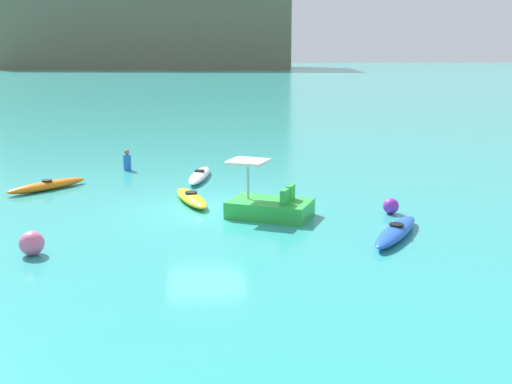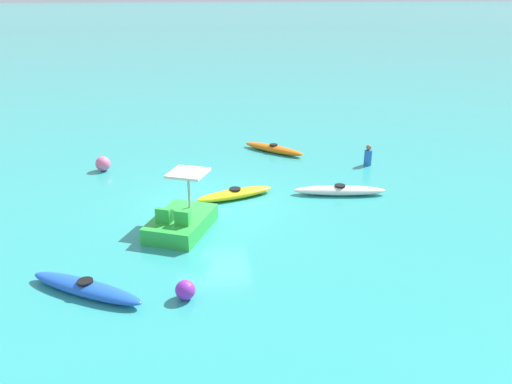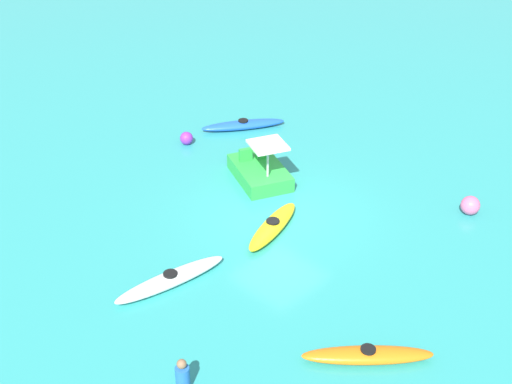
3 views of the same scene
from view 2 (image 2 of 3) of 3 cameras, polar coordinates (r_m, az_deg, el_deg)
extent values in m
plane|color=teal|center=(17.61, -4.94, -1.41)|extent=(600.00, 600.00, 0.00)
ellipsoid|color=blue|center=(13.22, -18.36, -10.08)|extent=(2.25, 3.06, 0.32)
cylinder|color=black|center=(13.12, -18.46, -9.39)|extent=(0.52, 0.52, 0.05)
ellipsoid|color=white|center=(18.59, 9.28, 0.17)|extent=(1.12, 3.35, 0.32)
cylinder|color=black|center=(18.52, 9.31, 0.71)|extent=(0.44, 0.44, 0.05)
ellipsoid|color=yellow|center=(18.05, -2.34, -0.21)|extent=(1.43, 2.89, 0.32)
cylinder|color=black|center=(17.98, -2.35, 0.34)|extent=(0.50, 0.50, 0.05)
ellipsoid|color=orange|center=(23.24, 1.96, 4.82)|extent=(2.56, 2.59, 0.32)
cylinder|color=black|center=(23.19, 1.97, 5.26)|extent=(0.51, 0.51, 0.05)
cube|color=green|center=(15.72, -8.31, -3.50)|extent=(2.81, 2.36, 0.50)
cube|color=green|center=(15.20, -10.27, -2.59)|extent=(0.33, 0.47, 0.44)
cube|color=green|center=(14.96, -8.20, -2.86)|extent=(0.33, 0.47, 0.44)
cylinder|color=#B2B2B7|center=(16.00, -7.46, 0.11)|extent=(0.08, 0.08, 1.10)
cube|color=silver|center=(15.79, -7.57, 2.11)|extent=(1.46, 1.46, 0.08)
sphere|color=pink|center=(21.65, -16.64, 3.03)|extent=(0.60, 0.60, 0.60)
sphere|color=purple|center=(12.45, -7.86, -10.73)|extent=(0.48, 0.48, 0.48)
cylinder|color=blue|center=(21.93, 12.33, 3.75)|extent=(0.43, 0.43, 0.65)
sphere|color=#8C6647|center=(21.80, 12.42, 4.86)|extent=(0.22, 0.22, 0.22)
camera|label=1|loc=(23.79, -56.18, 7.16)|focal=41.99mm
camera|label=3|loc=(31.80, 20.62, 29.04)|focal=47.90mm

